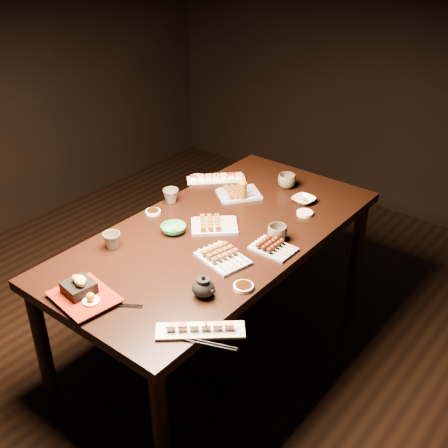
{
  "coord_description": "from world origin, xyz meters",
  "views": [
    {
      "loc": [
        1.62,
        -1.49,
        2.19
      ],
      "look_at": [
        0.08,
        0.43,
        0.77
      ],
      "focal_mm": 45.0,
      "sensor_mm": 36.0,
      "label": 1
    }
  ],
  "objects_px": {
    "teacup_mid_right": "(277,233)",
    "teacup_far_left": "(171,196)",
    "sushi_platter_near": "(200,328)",
    "edamame_bowl_green": "(173,229)",
    "tempura_tray": "(83,291)",
    "sushi_platter_far": "(216,177)",
    "yakitori_plate_center": "(214,222)",
    "yakitori_plate_right": "(223,255)",
    "teapot": "(203,286)",
    "teacup_far_right": "(287,181)",
    "condiment_bottle": "(243,188)",
    "edamame_bowl_cream": "(304,200)",
    "teacup_near_left": "(112,241)",
    "yakitori_plate_left": "(239,191)",
    "dining_table": "(218,291)"
  },
  "relations": [
    {
      "from": "yakitori_plate_center",
      "to": "teacup_mid_right",
      "type": "height_order",
      "value": "teacup_mid_right"
    },
    {
      "from": "edamame_bowl_cream",
      "to": "teacup_mid_right",
      "type": "height_order",
      "value": "teacup_mid_right"
    },
    {
      "from": "yakitori_plate_center",
      "to": "yakitori_plate_left",
      "type": "relative_size",
      "value": 1.0
    },
    {
      "from": "dining_table",
      "to": "teacup_near_left",
      "type": "height_order",
      "value": "teacup_near_left"
    },
    {
      "from": "yakitori_plate_center",
      "to": "yakitori_plate_right",
      "type": "xyz_separation_m",
      "value": [
        0.22,
        -0.21,
        0.0
      ]
    },
    {
      "from": "edamame_bowl_cream",
      "to": "teacup_near_left",
      "type": "xyz_separation_m",
      "value": [
        -0.47,
        -0.97,
        0.03
      ]
    },
    {
      "from": "teacup_mid_right",
      "to": "teacup_far_left",
      "type": "height_order",
      "value": "teacup_far_left"
    },
    {
      "from": "yakitori_plate_right",
      "to": "teacup_far_left",
      "type": "relative_size",
      "value": 2.73
    },
    {
      "from": "teapot",
      "to": "teacup_mid_right",
      "type": "bearing_deg",
      "value": 94.3
    },
    {
      "from": "edamame_bowl_green",
      "to": "teacup_far_right",
      "type": "relative_size",
      "value": 1.23
    },
    {
      "from": "yakitori_plate_right",
      "to": "yakitori_plate_left",
      "type": "xyz_separation_m",
      "value": [
        -0.34,
        0.56,
        -0.0
      ]
    },
    {
      "from": "teacup_far_left",
      "to": "teapot",
      "type": "xyz_separation_m",
      "value": [
        0.68,
        -0.53,
        0.01
      ]
    },
    {
      "from": "teacup_near_left",
      "to": "teacup_far_left",
      "type": "distance_m",
      "value": 0.52
    },
    {
      "from": "sushi_platter_near",
      "to": "teacup_far_left",
      "type": "distance_m",
      "value": 1.09
    },
    {
      "from": "edamame_bowl_green",
      "to": "teacup_mid_right",
      "type": "xyz_separation_m",
      "value": [
        0.44,
        0.27,
        0.02
      ]
    },
    {
      "from": "sushi_platter_far",
      "to": "teapot",
      "type": "distance_m",
      "value": 1.12
    },
    {
      "from": "yakitori_plate_right",
      "to": "teacup_far_left",
      "type": "height_order",
      "value": "teacup_far_left"
    },
    {
      "from": "sushi_platter_near",
      "to": "teacup_far_left",
      "type": "xyz_separation_m",
      "value": [
        -0.82,
        0.71,
        0.02
      ]
    },
    {
      "from": "yakitori_plate_left",
      "to": "teacup_mid_right",
      "type": "xyz_separation_m",
      "value": [
        0.43,
        -0.26,
        0.01
      ]
    },
    {
      "from": "teacup_far_right",
      "to": "condiment_bottle",
      "type": "bearing_deg",
      "value": -109.68
    },
    {
      "from": "sushi_platter_near",
      "to": "edamame_bowl_green",
      "type": "height_order",
      "value": "sushi_platter_near"
    },
    {
      "from": "dining_table",
      "to": "yakitori_plate_center",
      "type": "relative_size",
      "value": 7.76
    },
    {
      "from": "teacup_mid_right",
      "to": "teacup_far_right",
      "type": "xyz_separation_m",
      "value": [
        -0.28,
        0.51,
        0.0
      ]
    },
    {
      "from": "yakitori_plate_center",
      "to": "sushi_platter_near",
      "type": "bearing_deg",
      "value": -96.94
    },
    {
      "from": "teacup_far_right",
      "to": "sushi_platter_far",
      "type": "bearing_deg",
      "value": -154.62
    },
    {
      "from": "sushi_platter_near",
      "to": "condiment_bottle",
      "type": "bearing_deg",
      "value": 77.7
    },
    {
      "from": "yakitori_plate_left",
      "to": "teacup_far_right",
      "type": "bearing_deg",
      "value": 5.78
    },
    {
      "from": "sushi_platter_far",
      "to": "yakitori_plate_center",
      "type": "height_order",
      "value": "yakitori_plate_center"
    },
    {
      "from": "teacup_near_left",
      "to": "teacup_mid_right",
      "type": "distance_m",
      "value": 0.8
    },
    {
      "from": "yakitori_plate_left",
      "to": "teacup_far_left",
      "type": "height_order",
      "value": "teacup_far_left"
    },
    {
      "from": "sushi_platter_far",
      "to": "yakitori_plate_right",
      "type": "height_order",
      "value": "yakitori_plate_right"
    },
    {
      "from": "sushi_platter_near",
      "to": "yakitori_plate_right",
      "type": "xyz_separation_m",
      "value": [
        -0.25,
        0.44,
        0.01
      ]
    },
    {
      "from": "edamame_bowl_green",
      "to": "edamame_bowl_cream",
      "type": "xyz_separation_m",
      "value": [
        0.34,
        0.68,
        -0.01
      ]
    },
    {
      "from": "yakitori_plate_right",
      "to": "teacup_far_right",
      "type": "bearing_deg",
      "value": 115.9
    },
    {
      "from": "yakitori_plate_right",
      "to": "teapot",
      "type": "distance_m",
      "value": 0.28
    },
    {
      "from": "yakitori_plate_left",
      "to": "teapot",
      "type": "bearing_deg",
      "value": -115.24
    },
    {
      "from": "teacup_mid_right",
      "to": "teacup_far_left",
      "type": "relative_size",
      "value": 1.12
    },
    {
      "from": "yakitori_plate_right",
      "to": "sushi_platter_far",
      "type": "bearing_deg",
      "value": 144.65
    },
    {
      "from": "condiment_bottle",
      "to": "dining_table",
      "type": "bearing_deg",
      "value": -72.98
    },
    {
      "from": "edamame_bowl_cream",
      "to": "teacup_mid_right",
      "type": "xyz_separation_m",
      "value": [
        0.1,
        -0.41,
        0.02
      ]
    },
    {
      "from": "edamame_bowl_cream",
      "to": "yakitori_plate_center",
      "type": "bearing_deg",
      "value": -112.06
    },
    {
      "from": "yakitori_plate_left",
      "to": "tempura_tray",
      "type": "height_order",
      "value": "tempura_tray"
    },
    {
      "from": "edamame_bowl_green",
      "to": "tempura_tray",
      "type": "height_order",
      "value": "tempura_tray"
    },
    {
      "from": "dining_table",
      "to": "teacup_far_right",
      "type": "bearing_deg",
      "value": 76.46
    },
    {
      "from": "yakitori_plate_center",
      "to": "yakitori_plate_right",
      "type": "height_order",
      "value": "same"
    },
    {
      "from": "teacup_far_left",
      "to": "teapot",
      "type": "distance_m",
      "value": 0.86
    },
    {
      "from": "yakitori_plate_left",
      "to": "dining_table",
      "type": "bearing_deg",
      "value": -121.0
    },
    {
      "from": "sushi_platter_near",
      "to": "teacup_far_left",
      "type": "height_order",
      "value": "teacup_far_left"
    },
    {
      "from": "teapot",
      "to": "yakitori_plate_right",
      "type": "bearing_deg",
      "value": 115.24
    },
    {
      "from": "sushi_platter_near",
      "to": "teacup_far_right",
      "type": "relative_size",
      "value": 3.34
    }
  ]
}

